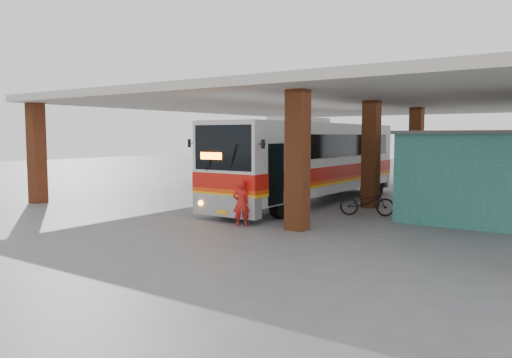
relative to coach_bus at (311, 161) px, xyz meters
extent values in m
plane|color=#515154|center=(-0.30, -2.89, -1.84)|extent=(90.00, 90.00, 0.00)
cube|color=brown|center=(2.70, -5.89, 0.34)|extent=(0.60, 0.60, 4.35)
cube|color=brown|center=(2.70, 0.11, 0.34)|extent=(0.60, 0.60, 4.35)
cube|color=brown|center=(2.70, 6.11, 0.34)|extent=(0.60, 0.60, 4.35)
cube|color=brown|center=(-9.80, -6.89, 0.34)|extent=(0.60, 0.60, 4.35)
cube|color=brown|center=(-9.80, 14.11, 0.34)|extent=(0.60, 0.60, 4.35)
cube|color=beige|center=(0.20, 3.61, 2.66)|extent=(21.00, 23.00, 0.30)
cube|color=#296866|center=(7.20, 1.11, -0.34)|extent=(5.00, 8.00, 3.00)
cube|color=#4F4F4F|center=(7.20, 1.11, 1.21)|extent=(5.20, 8.20, 0.12)
cube|color=#143832|center=(4.68, -0.39, -0.79)|extent=(0.08, 0.95, 2.10)
cube|color=black|center=(4.68, 2.61, -0.04)|extent=(0.08, 1.20, 1.00)
cube|color=black|center=(4.65, 2.61, -0.04)|extent=(0.04, 1.30, 1.10)
cube|color=silver|center=(0.00, 0.04, 0.16)|extent=(2.68, 12.60, 2.94)
cube|color=silver|center=(0.00, -1.01, 1.73)|extent=(1.27, 3.15, 0.26)
cube|color=#95959A|center=(0.03, -6.07, -1.26)|extent=(2.64, 0.43, 0.73)
cube|color=red|center=(0.00, 0.04, -0.42)|extent=(2.72, 12.60, 0.52)
cube|color=#E4410C|center=(0.00, 0.04, -0.75)|extent=(2.72, 12.60, 0.14)
cube|color=#FFB015|center=(0.00, 0.04, -0.87)|extent=(2.72, 12.60, 0.10)
cube|color=black|center=(0.03, -6.22, 0.70)|extent=(2.37, 0.11, 1.52)
cube|color=black|center=(-1.33, 0.87, 0.68)|extent=(0.09, 9.44, 0.94)
cube|color=black|center=(1.32, 0.88, 0.68)|extent=(0.09, 9.44, 0.94)
cube|color=#FF5905|center=(-0.44, -6.28, 0.42)|extent=(0.89, 0.05, 0.23)
sphere|color=orange|center=(-0.92, -6.29, -1.23)|extent=(0.19, 0.19, 0.19)
sphere|color=orange|center=(0.97, -6.29, -1.23)|extent=(0.19, 0.19, 0.19)
cube|color=#FFB015|center=(0.03, -6.30, -1.47)|extent=(0.47, 0.03, 0.13)
cylinder|color=black|center=(-1.11, -4.38, -1.31)|extent=(0.34, 1.05, 1.05)
cylinder|color=black|center=(1.15, -4.37, -1.31)|extent=(0.34, 1.05, 1.05)
cylinder|color=black|center=(-1.15, 3.70, -1.31)|extent=(0.34, 1.05, 1.05)
cylinder|color=black|center=(1.12, 3.71, -1.31)|extent=(0.34, 1.05, 1.05)
cylinder|color=black|center=(-1.15, 5.07, -1.31)|extent=(0.34, 1.05, 1.05)
cylinder|color=black|center=(1.11, 5.08, -1.31)|extent=(0.34, 1.05, 1.05)
imported|color=black|center=(3.45, -2.05, -1.32)|extent=(2.08, 1.39, 1.03)
imported|color=red|center=(0.92, -6.42, -1.08)|extent=(0.66, 0.63, 1.51)
cube|color=red|center=(4.32, 3.18, -1.63)|extent=(0.39, 0.39, 0.05)
cube|color=red|center=(4.48, 3.19, -1.39)|extent=(0.06, 0.38, 0.54)
cylinder|color=black|center=(4.18, 3.02, -1.75)|extent=(0.03, 0.03, 0.18)
cylinder|color=black|center=(4.48, 3.03, -1.75)|extent=(0.03, 0.03, 0.18)
cylinder|color=black|center=(4.16, 3.33, -1.75)|extent=(0.03, 0.03, 0.18)
cylinder|color=black|center=(4.47, 3.34, -1.75)|extent=(0.03, 0.03, 0.18)
camera|label=1|loc=(10.42, -19.31, 1.11)|focal=35.00mm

